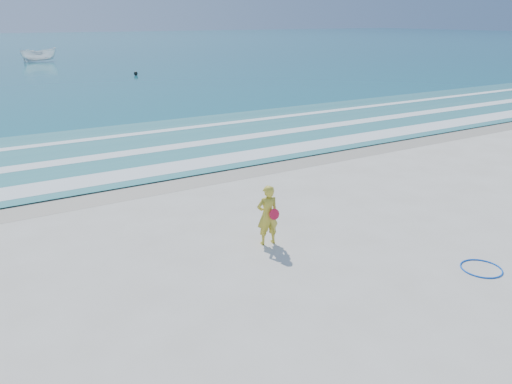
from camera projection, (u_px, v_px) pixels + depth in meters
ground at (328, 305)px, 9.77m from camera, size 400.00×400.00×0.00m
wet_sand at (160, 182)px, 17.02m from camera, size 400.00×2.40×0.00m
shallow at (117, 150)px, 21.03m from camera, size 400.00×10.00×0.01m
foam_near at (147, 171)px, 18.05m from camera, size 400.00×1.40×0.01m
foam_mid at (123, 154)px, 20.38m from camera, size 400.00×0.90×0.01m
foam_far at (101, 138)px, 23.04m from camera, size 400.00×0.60×0.01m
hoop at (481, 268)px, 11.14m from camera, size 1.03×1.03×0.03m
boat at (39, 55)px, 62.77m from camera, size 4.37×1.72×1.67m
buoy at (136, 73)px, 47.98m from camera, size 0.38×0.38×0.38m
woman at (268, 215)px, 12.16m from camera, size 0.60×0.44×1.52m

